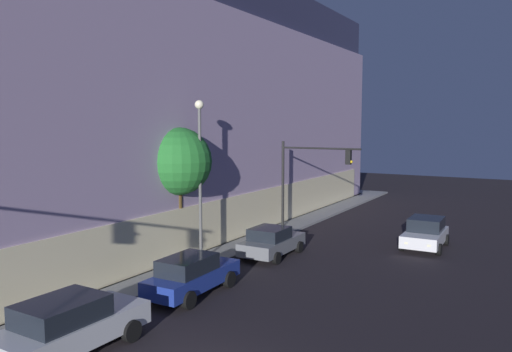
# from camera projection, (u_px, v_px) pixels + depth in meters

# --- Properties ---
(modern_building) EXTENTS (40.36, 29.10, 16.50)m
(modern_building) POSITION_uv_depth(u_px,v_px,m) (99.00, 109.00, 38.58)
(modern_building) COLOR #4C4C51
(modern_building) RESTS_ON ground
(traffic_light_far_corner) EXTENTS (0.37, 5.34, 5.71)m
(traffic_light_far_corner) POSITION_uv_depth(u_px,v_px,m) (308.00, 170.00, 31.99)
(traffic_light_far_corner) COLOR black
(traffic_light_far_corner) RESTS_ON sidewalk_corner
(street_lamp_sidewalk) EXTENTS (0.44, 0.44, 7.97)m
(street_lamp_sidewalk) POSITION_uv_depth(u_px,v_px,m) (200.00, 161.00, 24.48)
(street_lamp_sidewalk) COLOR #535353
(street_lamp_sidewalk) RESTS_ON sidewalk_corner
(sidewalk_tree) EXTENTS (3.42, 3.42, 6.67)m
(sidewalk_tree) POSITION_uv_depth(u_px,v_px,m) (178.00, 162.00, 25.00)
(sidewalk_tree) COLOR brown
(sidewalk_tree) RESTS_ON sidewalk_corner
(car_silver) EXTENTS (4.77, 2.27, 1.76)m
(car_silver) POSITION_uv_depth(u_px,v_px,m) (69.00, 325.00, 15.07)
(car_silver) COLOR #B7BABF
(car_silver) RESTS_ON ground
(car_blue) EXTENTS (4.72, 2.05, 1.65)m
(car_blue) POSITION_uv_depth(u_px,v_px,m) (191.00, 275.00, 20.30)
(car_blue) COLOR navy
(car_blue) RESTS_ON ground
(car_grey) EXTENTS (4.31, 2.16, 1.57)m
(car_grey) POSITION_uv_depth(u_px,v_px,m) (272.00, 242.00, 26.31)
(car_grey) COLOR slate
(car_grey) RESTS_ON ground
(car_white) EXTENTS (4.19, 2.26, 1.69)m
(car_white) POSITION_uv_depth(u_px,v_px,m) (425.00, 233.00, 28.13)
(car_white) COLOR silver
(car_white) RESTS_ON ground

